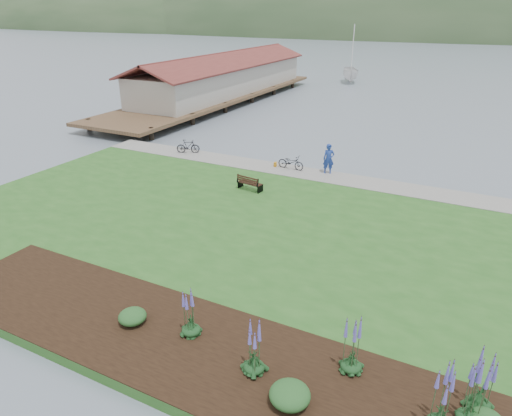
% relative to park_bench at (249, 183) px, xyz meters
% --- Properties ---
extents(ground, '(600.00, 600.00, 0.00)m').
position_rel_park_bench_xyz_m(ground, '(3.49, -2.68, -0.85)').
color(ground, slate).
rests_on(ground, ground).
extents(lawn, '(34.00, 20.00, 0.40)m').
position_rel_park_bench_xyz_m(lawn, '(3.49, -4.68, -0.65)').
color(lawn, '#25581F').
rests_on(lawn, ground).
extents(shoreline_path, '(34.00, 2.20, 0.03)m').
position_rel_park_bench_xyz_m(shoreline_path, '(3.49, 4.22, -0.44)').
color(shoreline_path, gray).
rests_on(shoreline_path, lawn).
extents(garden_bed, '(24.00, 4.40, 0.04)m').
position_rel_park_bench_xyz_m(garden_bed, '(6.49, -12.48, -0.43)').
color(garden_bed, black).
rests_on(garden_bed, lawn).
extents(pier_pavilion, '(8.00, 36.00, 5.40)m').
position_rel_park_bench_xyz_m(pier_pavilion, '(-16.51, 24.84, 1.79)').
color(pier_pavilion, '#4C3826').
rests_on(pier_pavilion, ground).
extents(park_bench, '(1.53, 0.81, 0.91)m').
position_rel_park_bench_xyz_m(park_bench, '(0.00, 0.00, 0.00)').
color(park_bench, black).
rests_on(park_bench, lawn).
extents(person, '(0.97, 0.85, 2.24)m').
position_rel_park_bench_xyz_m(person, '(3.09, 4.82, 0.67)').
color(person, navy).
rests_on(person, lawn).
extents(bicycle_a, '(0.72, 1.82, 0.94)m').
position_rel_park_bench_xyz_m(bicycle_a, '(0.66, 4.52, 0.02)').
color(bicycle_a, black).
rests_on(bicycle_a, lawn).
extents(bicycle_b, '(1.15, 1.69, 0.99)m').
position_rel_park_bench_xyz_m(bicycle_b, '(-7.33, 4.45, 0.05)').
color(bicycle_b, black).
rests_on(bicycle_b, lawn).
extents(sailboat, '(12.26, 12.36, 25.25)m').
position_rel_park_bench_xyz_m(sailboat, '(-7.30, 45.31, -0.85)').
color(sailboat, silver).
rests_on(sailboat, ground).
extents(pannier, '(0.25, 0.32, 0.30)m').
position_rel_park_bench_xyz_m(pannier, '(-0.44, 4.52, -0.30)').
color(pannier, '#B97815').
rests_on(pannier, lawn).
extents(echium_0, '(0.62, 0.62, 2.01)m').
position_rel_park_bench_xyz_m(echium_0, '(6.81, -12.61, 0.45)').
color(echium_0, '#14371A').
rests_on(echium_0, garden_bed).
extents(echium_1, '(0.62, 0.62, 2.15)m').
position_rel_park_bench_xyz_m(echium_1, '(9.28, -11.30, 0.46)').
color(echium_1, '#14371A').
rests_on(echium_1, garden_bed).
extents(echium_2, '(0.62, 0.62, 2.09)m').
position_rel_park_bench_xyz_m(echium_2, '(11.78, -12.24, 0.48)').
color(echium_2, '#14371A').
rests_on(echium_2, garden_bed).
extents(echium_3, '(0.62, 0.62, 2.29)m').
position_rel_park_bench_xyz_m(echium_3, '(12.43, -11.72, 0.57)').
color(echium_3, '#14371A').
rests_on(echium_3, garden_bed).
extents(echium_4, '(0.62, 0.62, 1.96)m').
position_rel_park_bench_xyz_m(echium_4, '(4.26, -12.07, 0.37)').
color(echium_4, '#14371A').
rests_on(echium_4, garden_bed).
extents(echium_5, '(0.62, 0.62, 2.07)m').
position_rel_park_bench_xyz_m(echium_5, '(12.62, -11.12, 0.47)').
color(echium_5, '#14371A').
rests_on(echium_5, garden_bed).
extents(shrub_0, '(0.93, 0.93, 0.47)m').
position_rel_park_bench_xyz_m(shrub_0, '(2.19, -12.46, -0.18)').
color(shrub_0, '#1E4C21').
rests_on(shrub_0, garden_bed).
extents(shrub_1, '(1.11, 1.11, 0.55)m').
position_rel_park_bench_xyz_m(shrub_1, '(8.17, -13.20, -0.13)').
color(shrub_1, '#1E4C21').
rests_on(shrub_1, garden_bed).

